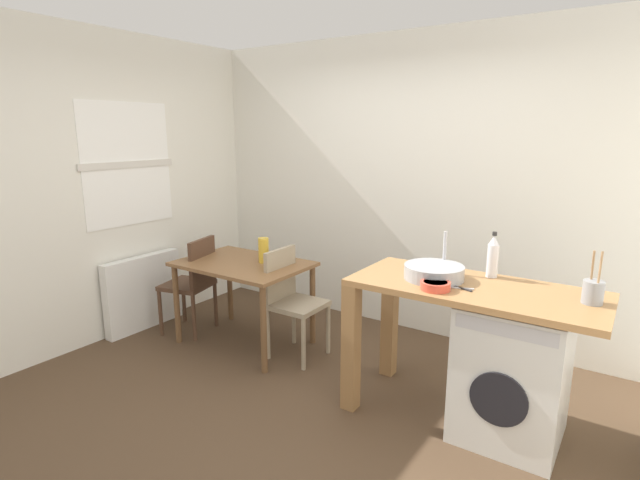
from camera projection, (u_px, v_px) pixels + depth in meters
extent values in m
plane|color=#4C3826|center=(295.00, 405.00, 3.36)|extent=(5.46, 5.46, 0.00)
cube|color=silver|center=(408.00, 186.00, 4.48)|extent=(4.60, 0.10, 2.70)
cube|color=silver|center=(96.00, 189.00, 4.23)|extent=(0.10, 3.80, 2.70)
cube|color=white|center=(128.00, 164.00, 4.40)|extent=(0.01, 0.90, 1.10)
cube|color=beige|center=(128.00, 165.00, 4.40)|extent=(0.02, 0.96, 0.06)
cube|color=white|center=(144.00, 292.00, 4.63)|extent=(0.10, 0.80, 0.70)
cube|color=brown|center=(243.00, 264.00, 4.20)|extent=(1.10, 0.76, 0.03)
cylinder|color=brown|center=(177.00, 304.00, 4.29)|extent=(0.05, 0.05, 0.71)
cylinder|color=brown|center=(264.00, 330.00, 3.75)|extent=(0.05, 0.05, 0.71)
cylinder|color=brown|center=(230.00, 285.00, 4.83)|extent=(0.05, 0.05, 0.71)
cylinder|color=brown|center=(313.00, 305.00, 4.28)|extent=(0.05, 0.05, 0.71)
cube|color=#4C3323|center=(187.00, 285.00, 4.52)|extent=(0.49, 0.49, 0.04)
cube|color=#4C3323|center=(203.00, 263.00, 4.41)|extent=(0.13, 0.38, 0.45)
cylinder|color=#4C3323|center=(160.00, 312.00, 4.47)|extent=(0.04, 0.04, 0.45)
cylinder|color=#4C3323|center=(184.00, 299.00, 4.80)|extent=(0.04, 0.04, 0.45)
cylinder|color=#4C3323|center=(194.00, 317.00, 4.35)|extent=(0.04, 0.04, 0.45)
cylinder|color=#4C3323|center=(216.00, 304.00, 4.68)|extent=(0.04, 0.04, 0.45)
cube|color=gray|center=(298.00, 305.00, 4.01)|extent=(0.40, 0.40, 0.04)
cube|color=gray|center=(280.00, 275.00, 4.05)|extent=(0.04, 0.38, 0.45)
cylinder|color=gray|center=(328.00, 328.00, 4.11)|extent=(0.04, 0.04, 0.45)
cylinder|color=gray|center=(303.00, 343.00, 3.81)|extent=(0.04, 0.04, 0.45)
cylinder|color=gray|center=(294.00, 319.00, 4.30)|extent=(0.04, 0.04, 0.45)
cylinder|color=gray|center=(268.00, 333.00, 4.01)|extent=(0.04, 0.04, 0.45)
cube|color=#9E7042|center=(474.00, 289.00, 2.99)|extent=(1.50, 0.68, 0.04)
cube|color=olive|center=(351.00, 348.00, 3.24)|extent=(0.10, 0.10, 0.88)
cube|color=olive|center=(390.00, 320.00, 3.71)|extent=(0.10, 0.10, 0.88)
cube|color=silver|center=(512.00, 370.00, 2.95)|extent=(0.60, 0.60, 0.86)
cylinder|color=black|center=(498.00, 399.00, 2.72)|extent=(0.32, 0.02, 0.32)
cube|color=#B2B2B7|center=(505.00, 330.00, 2.63)|extent=(0.54, 0.01, 0.08)
cylinder|color=#9EA0A5|center=(434.00, 272.00, 3.12)|extent=(0.38, 0.38, 0.09)
cylinder|color=#B2B2B7|center=(445.00, 252.00, 3.25)|extent=(0.02, 0.02, 0.28)
cylinder|color=silver|center=(492.00, 261.00, 3.15)|extent=(0.07, 0.07, 0.22)
cone|color=silver|center=(494.00, 240.00, 3.12)|extent=(0.06, 0.06, 0.06)
cylinder|color=#262626|center=(495.00, 234.00, 3.11)|extent=(0.03, 0.03, 0.02)
cylinder|color=#D84C38|center=(435.00, 286.00, 2.92)|extent=(0.18, 0.18, 0.05)
cylinder|color=maroon|center=(436.00, 284.00, 2.91)|extent=(0.14, 0.14, 0.02)
cylinder|color=gray|center=(593.00, 292.00, 2.67)|extent=(0.11, 0.11, 0.13)
cylinder|color=#99724C|center=(593.00, 266.00, 2.66)|extent=(0.01, 0.04, 0.18)
cylinder|color=#99724C|center=(600.00, 268.00, 2.62)|extent=(0.01, 0.05, 0.18)
cylinder|color=gold|center=(264.00, 250.00, 4.18)|extent=(0.09, 0.09, 0.22)
cube|color=#B2B2B7|center=(461.00, 288.00, 2.94)|extent=(0.15, 0.06, 0.01)
cube|color=#262628|center=(461.00, 288.00, 2.94)|extent=(0.15, 0.06, 0.01)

